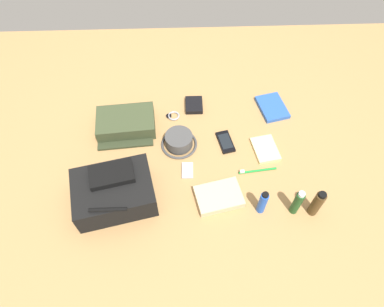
% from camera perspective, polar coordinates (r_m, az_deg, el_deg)
% --- Properties ---
extents(ground_plane, '(2.64, 2.02, 0.02)m').
position_cam_1_polar(ground_plane, '(1.69, -0.00, -0.99)').
color(ground_plane, '#A87E4B').
rests_on(ground_plane, ground).
extents(backpack, '(0.38, 0.31, 0.16)m').
position_cam_1_polar(backpack, '(1.54, -12.63, -6.10)').
color(backpack, black).
rests_on(backpack, ground_plane).
extents(toiletry_pouch, '(0.30, 0.25, 0.08)m').
position_cam_1_polar(toiletry_pouch, '(1.79, -10.74, 4.85)').
color(toiletry_pouch, '#384228').
rests_on(toiletry_pouch, ground_plane).
extents(bucket_hat, '(0.18, 0.18, 0.07)m').
position_cam_1_polar(bucket_hat, '(1.70, -2.14, 2.04)').
color(bucket_hat, '#434343').
rests_on(bucket_hat, ground_plane).
extents(cologne_bottle, '(0.04, 0.04, 0.16)m').
position_cam_1_polar(cologne_bottle, '(1.56, 19.73, -7.70)').
color(cologne_bottle, '#473319').
rests_on(cologne_bottle, ground_plane).
extents(shampoo_bottle, '(0.04, 0.04, 0.16)m').
position_cam_1_polar(shampoo_bottle, '(1.54, 16.81, -7.69)').
color(shampoo_bottle, '#19471E').
rests_on(shampoo_bottle, ground_plane).
extents(deodorant_spray, '(0.04, 0.04, 0.15)m').
position_cam_1_polar(deodorant_spray, '(1.51, 11.46, -7.85)').
color(deodorant_spray, blue).
rests_on(deodorant_spray, ground_plane).
extents(paperback_novel, '(0.17, 0.20, 0.02)m').
position_cam_1_polar(paperback_novel, '(1.91, 12.96, 7.35)').
color(paperback_novel, blue).
rests_on(paperback_novel, ground_plane).
extents(cell_phone, '(0.09, 0.14, 0.01)m').
position_cam_1_polar(cell_phone, '(1.73, 5.48, 1.90)').
color(cell_phone, black).
rests_on(cell_phone, ground_plane).
extents(media_player, '(0.05, 0.09, 0.01)m').
position_cam_1_polar(media_player, '(1.63, -0.75, -2.76)').
color(media_player, '#B7B7BC').
rests_on(media_player, ground_plane).
extents(wristwatch, '(0.07, 0.06, 0.01)m').
position_cam_1_polar(wristwatch, '(1.83, -3.11, 6.16)').
color(wristwatch, '#99999E').
rests_on(wristwatch, ground_plane).
extents(toothbrush, '(0.18, 0.03, 0.02)m').
position_cam_1_polar(toothbrush, '(1.66, 10.33, -2.79)').
color(toothbrush, '#198C33').
rests_on(toothbrush, ground_plane).
extents(wallet, '(0.09, 0.11, 0.02)m').
position_cam_1_polar(wallet, '(1.87, 0.33, 7.92)').
color(wallet, black).
rests_on(wallet, ground_plane).
extents(notepad, '(0.14, 0.17, 0.02)m').
position_cam_1_polar(notepad, '(1.73, 11.89, 0.73)').
color(notepad, beige).
rests_on(notepad, ground_plane).
extents(folded_towel, '(0.23, 0.18, 0.04)m').
position_cam_1_polar(folded_towel, '(1.56, 4.39, -7.03)').
color(folded_towel, '#C6B289').
rests_on(folded_towel, ground_plane).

